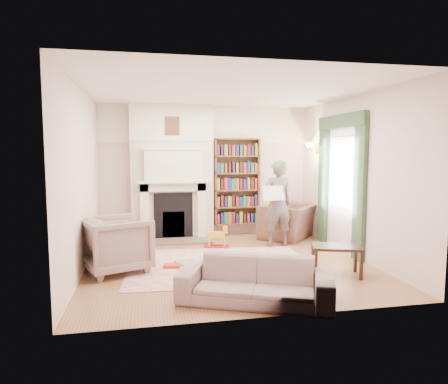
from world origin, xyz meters
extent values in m
plane|color=brown|center=(0.00, 0.00, 0.00)|extent=(4.50, 4.50, 0.00)
plane|color=white|center=(0.00, 0.00, 2.80)|extent=(4.50, 4.50, 0.00)
plane|color=#F3DED3|center=(0.00, 2.25, 1.40)|extent=(4.50, 0.00, 4.50)
plane|color=#F3DED3|center=(0.00, -2.25, 1.40)|extent=(4.50, 0.00, 4.50)
plane|color=#F3DED3|center=(-2.25, 0.00, 1.40)|extent=(0.00, 4.50, 4.50)
plane|color=#F3DED3|center=(2.25, 0.00, 1.40)|extent=(0.00, 4.50, 4.50)
cube|color=#F3DED3|center=(-0.75, 2.08, 1.40)|extent=(1.70, 0.35, 2.80)
cube|color=silver|center=(-0.75, 1.79, 1.22)|extent=(1.47, 0.24, 0.05)
cube|color=black|center=(-0.75, 1.88, 0.50)|extent=(0.80, 0.06, 0.96)
cube|color=silver|center=(-0.75, 1.81, 1.55)|extent=(1.15, 0.18, 0.62)
cube|color=brown|center=(0.65, 2.12, 1.18)|extent=(1.00, 0.24, 1.85)
cube|color=silver|center=(2.23, 0.40, 1.45)|extent=(0.02, 0.90, 1.30)
cube|color=#2C412A|center=(2.20, -0.30, 1.20)|extent=(0.07, 0.32, 2.40)
cube|color=#2C412A|center=(2.20, 1.10, 1.20)|extent=(0.07, 0.32, 2.40)
cube|color=#2C412A|center=(2.19, 0.40, 2.38)|extent=(0.09, 1.70, 0.24)
cube|color=beige|center=(-0.15, -0.18, 0.01)|extent=(3.06, 2.45, 0.01)
imported|color=#50342A|center=(1.64, 1.55, 0.36)|extent=(1.47, 1.47, 0.72)
imported|color=#9D9581|center=(-1.76, -0.17, 0.42)|extent=(1.20, 1.19, 0.85)
imported|color=gray|center=(-0.02, -1.79, 0.27)|extent=(1.99, 1.39, 0.54)
imported|color=#594E47|center=(1.19, 0.95, 0.83)|extent=(0.63, 0.43, 1.67)
cube|color=white|center=(1.04, 0.75, 1.06)|extent=(0.41, 0.14, 0.27)
cylinder|color=#A5A7AC|center=(-1.64, 1.49, 0.28)|extent=(0.28, 0.28, 0.55)
cube|color=gold|center=(-0.67, 0.02, 0.03)|extent=(0.38, 0.38, 0.03)
cube|color=#BF3715|center=(-0.92, -0.16, 0.04)|extent=(0.30, 0.23, 0.04)
cube|color=red|center=(-0.04, -0.40, 0.02)|extent=(0.29, 0.26, 0.02)
cube|color=red|center=(0.39, -0.28, 0.02)|extent=(0.30, 0.28, 0.02)
cube|color=red|center=(0.27, -0.23, 0.02)|extent=(0.30, 0.27, 0.02)
camera|label=1|loc=(-1.31, -6.35, 1.84)|focal=32.00mm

